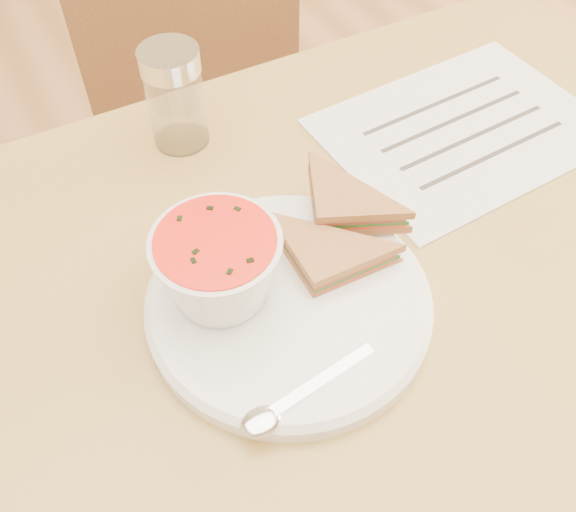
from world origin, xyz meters
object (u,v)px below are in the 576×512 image
dining_table (337,428)px  chair_far (216,166)px  condiment_shaker (175,98)px  plate (289,303)px  soup_bowl (219,270)px

dining_table → chair_far: (0.04, 0.51, 0.07)m
condiment_shaker → plate: bearing=-90.5°
dining_table → condiment_shaker: condiment_shaker is taller
condiment_shaker → soup_bowl: bearing=-103.0°
plate → soup_bowl: size_ratio=2.33×
dining_table → chair_far: bearing=85.2°
dining_table → soup_bowl: size_ratio=8.84×
dining_table → condiment_shaker: 0.51m
dining_table → condiment_shaker: bearing=107.2°
soup_bowl → condiment_shaker: bearing=77.0°
condiment_shaker → chair_far: bearing=63.4°
chair_far → soup_bowl: size_ratio=7.94×
chair_far → condiment_shaker: bearing=76.8°
chair_far → condiment_shaker: (-0.12, -0.25, 0.36)m
soup_bowl → dining_table: bearing=-9.4°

